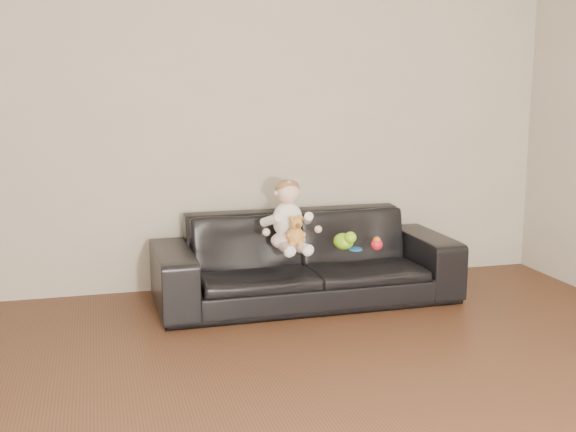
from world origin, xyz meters
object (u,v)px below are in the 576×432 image
object	(u,v)px
sofa	(306,258)
baby	(289,219)
teddy_bear	(296,231)
toy_green	(343,241)
toy_blue_disc	(356,249)
toy_rattle	(377,245)

from	to	relation	value
sofa	baby	distance (m)	0.34
teddy_bear	toy_green	bearing A→B (deg)	-0.33
sofa	toy_green	world-z (taller)	sofa
baby	toy_blue_disc	xyz separation A→B (m)	(0.42, -0.11, -0.19)
teddy_bear	toy_rattle	xyz separation A→B (m)	(0.53, -0.02, -0.11)
sofa	teddy_bear	xyz separation A→B (m)	(-0.14, -0.25, 0.24)
baby	toy_green	xyz separation A→B (m)	(0.35, -0.08, -0.15)
sofa	toy_blue_disc	size ratio (longest dim) A/B	22.94
baby	teddy_bear	distance (m)	0.15
teddy_bear	toy_green	xyz separation A→B (m)	(0.34, 0.06, -0.10)
sofa	toy_green	xyz separation A→B (m)	(0.20, -0.18, 0.14)
toy_rattle	toy_blue_disc	world-z (taller)	toy_rattle
baby	toy_blue_disc	distance (m)	0.47
sofa	baby	world-z (taller)	baby
teddy_bear	toy_rattle	distance (m)	0.55
baby	toy_blue_disc	world-z (taller)	baby
sofa	toy_blue_disc	bearing A→B (deg)	-40.14
baby	toy_blue_disc	size ratio (longest dim) A/B	5.25
toy_green	teddy_bear	bearing A→B (deg)	-169.71
toy_rattle	toy_green	bearing A→B (deg)	157.95
baby	sofa	bearing A→B (deg)	28.22
baby	teddy_bear	size ratio (longest dim) A/B	2.36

